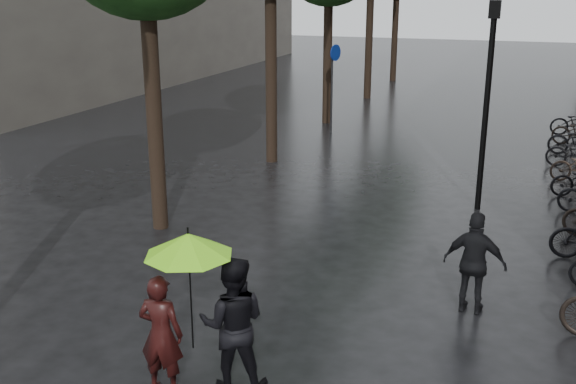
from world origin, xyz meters
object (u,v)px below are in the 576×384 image
at_px(person_black, 233,324).
at_px(pedestrian_walking, 475,263).
at_px(lamp_post, 488,87).
at_px(person_burgundy, 161,334).

xyz_separation_m(person_black, pedestrian_walking, (2.66, 3.17, -0.07)).
relative_size(person_black, lamp_post, 0.38).
bearing_deg(lamp_post, person_black, -105.37).
relative_size(person_burgundy, person_black, 0.89).
distance_m(person_black, pedestrian_walking, 4.14).
bearing_deg(lamp_post, pedestrian_walking, -86.21).
distance_m(pedestrian_walking, lamp_post, 5.64).
bearing_deg(pedestrian_walking, lamp_post, -80.50).
height_order(person_burgundy, pedestrian_walking, pedestrian_walking).
height_order(person_burgundy, lamp_post, lamp_post).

